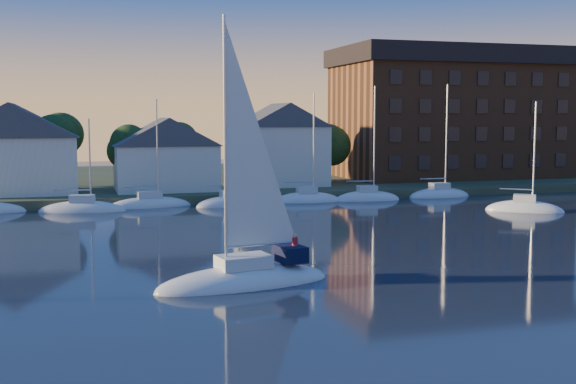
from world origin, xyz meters
name	(u,v)px	position (x,y,z in m)	size (l,w,h in m)	color
ground	(501,350)	(0.00, 0.00, 0.00)	(260.00, 260.00, 0.00)	black
shoreline_land	(193,183)	(0.00, 75.00, 0.00)	(160.00, 50.00, 2.00)	#364327
wooden_dock	(228,202)	(0.00, 52.00, 0.00)	(120.00, 3.00, 1.00)	brown
clubhouse_west	(13,147)	(-22.00, 58.00, 5.93)	(13.65, 9.45, 9.64)	white
clubhouse_centre	(165,153)	(-6.00, 57.00, 5.13)	(11.55, 8.40, 8.08)	white
clubhouse_east	(281,143)	(8.00, 59.00, 6.00)	(10.50, 8.40, 9.80)	white
condo_block	(450,112)	(34.00, 64.95, 9.79)	(31.00, 17.00, 17.40)	brown
tree_line	(225,133)	(2.00, 63.00, 7.18)	(93.40, 5.40, 8.90)	#342318
moored_fleet	(156,207)	(-8.00, 49.00, 0.10)	(71.50, 2.40, 12.05)	silver
hero_sailboat	(246,273)	(-7.05, 13.79, 0.64)	(10.56, 4.92, 15.59)	silver
drifting_sailboat_right	(524,210)	(26.06, 36.03, 0.10)	(7.40, 6.46, 11.72)	silver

